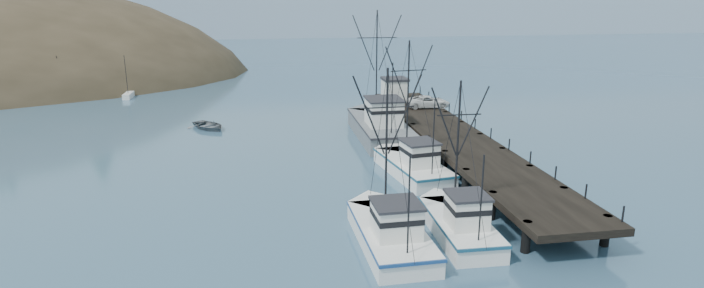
% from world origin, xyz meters
% --- Properties ---
extents(ground, '(400.00, 400.00, 0.00)m').
position_xyz_m(ground, '(0.00, 0.00, 0.00)').
color(ground, '#31526D').
rests_on(ground, ground).
extents(pier, '(6.00, 44.00, 2.00)m').
position_xyz_m(pier, '(14.00, 16.00, 1.69)').
color(pier, black).
rests_on(pier, ground).
extents(distant_ridge, '(360.00, 40.00, 26.00)m').
position_xyz_m(distant_ridge, '(10.00, 170.00, 0.00)').
color(distant_ridge, '#9EB2C6').
rests_on(distant_ridge, ground).
extents(distant_ridge_far, '(180.00, 25.00, 18.00)m').
position_xyz_m(distant_ridge_far, '(-40.00, 185.00, 0.00)').
color(distant_ridge_far, silver).
rests_on(distant_ridge_far, ground).
extents(moored_sailboats, '(22.83, 16.80, 6.35)m').
position_xyz_m(moored_sailboats, '(-35.28, 55.70, 0.33)').
color(moored_sailboats, white).
rests_on(moored_sailboats, ground).
extents(trawler_near, '(3.39, 9.84, 10.20)m').
position_xyz_m(trawler_near, '(8.27, -0.99, 0.82)').
color(trawler_near, white).
rests_on(trawler_near, ground).
extents(trawler_mid, '(3.99, 11.18, 11.12)m').
position_xyz_m(trawler_mid, '(3.63, -1.39, 0.82)').
color(trawler_mid, white).
rests_on(trawler_mid, ground).
extents(trawler_far, '(5.05, 11.38, 11.55)m').
position_xyz_m(trawler_far, '(8.57, 11.36, 0.82)').
color(trawler_far, white).
rests_on(trawler_far, ground).
extents(work_vessel, '(4.89, 16.22, 13.54)m').
position_xyz_m(work_vessel, '(8.49, 23.92, 1.23)').
color(work_vessel, slate).
rests_on(work_vessel, ground).
extents(pier_shed, '(3.00, 3.20, 2.80)m').
position_xyz_m(pier_shed, '(12.50, 33.40, 3.42)').
color(pier_shed, silver).
rests_on(pier_shed, pier).
extents(pickup_truck, '(5.13, 2.64, 1.38)m').
position_xyz_m(pickup_truck, '(15.32, 28.43, 2.69)').
color(pickup_truck, silver).
rests_on(pickup_truck, pier).
extents(motorboat, '(5.89, 6.23, 1.05)m').
position_xyz_m(motorboat, '(-9.83, 30.49, 0.00)').
color(motorboat, slate).
rests_on(motorboat, ground).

